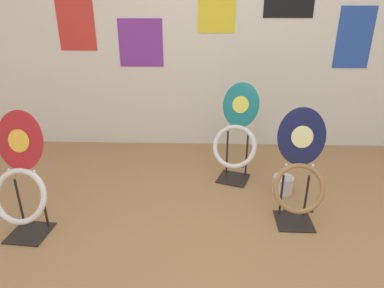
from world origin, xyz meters
name	(u,v)px	position (x,y,z in m)	size (l,w,h in m)	color
ground_plane	(230,277)	(0.00, 0.00, 0.00)	(14.00, 14.00, 0.00)	#A37547
wall_back	(221,32)	(0.00, 2.20, 1.30)	(8.00, 0.07, 2.60)	silver
toilet_seat_display_navy_moon	(300,171)	(0.54, 0.63, 0.44)	(0.39, 0.30, 0.91)	black
toilet_seat_display_crimson_swirl	(21,184)	(-1.47, 0.41, 0.42)	(0.42, 0.34, 0.93)	black
toilet_seat_display_teal_sax	(236,136)	(0.13, 1.33, 0.44)	(0.49, 0.48, 0.92)	black
paint_can	(283,184)	(0.55, 1.06, 0.08)	(0.18, 0.18, 0.16)	silver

